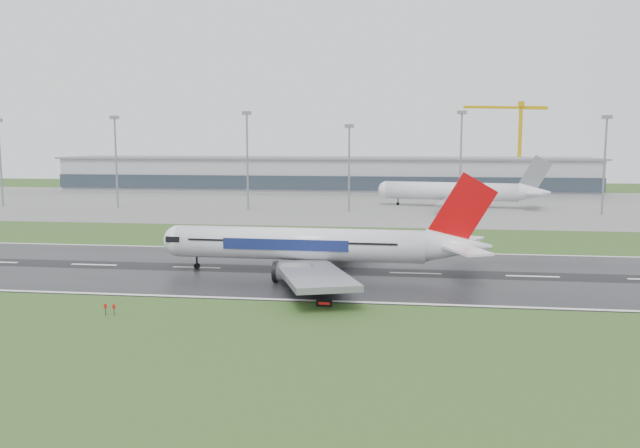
# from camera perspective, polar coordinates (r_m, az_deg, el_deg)

# --- Properties ---
(ground) EXTENTS (520.00, 520.00, 0.00)m
(ground) POSITION_cam_1_polar(r_m,az_deg,el_deg) (121.41, -10.85, -3.83)
(ground) COLOR #2A4A1B
(ground) RESTS_ON ground
(runway) EXTENTS (400.00, 45.00, 0.10)m
(runway) POSITION_cam_1_polar(r_m,az_deg,el_deg) (121.40, -10.85, -3.80)
(runway) COLOR black
(runway) RESTS_ON ground
(apron) EXTENTS (400.00, 130.00, 0.08)m
(apron) POSITION_cam_1_polar(r_m,az_deg,el_deg) (242.07, -1.51, 1.85)
(apron) COLOR slate
(apron) RESTS_ON ground
(terminal) EXTENTS (240.00, 36.00, 15.00)m
(terminal) POSITION_cam_1_polar(r_m,az_deg,el_deg) (300.77, 0.29, 4.35)
(terminal) COLOR #92969D
(terminal) RESTS_ON ground
(main_airliner) EXTENTS (59.86, 57.17, 17.18)m
(main_airliner) POSITION_cam_1_polar(r_m,az_deg,el_deg) (112.95, 0.16, -0.06)
(main_airliner) COLOR white
(main_airliner) RESTS_ON runway
(parked_airliner) EXTENTS (69.57, 66.21, 17.72)m
(parked_airliner) POSITION_cam_1_polar(r_m,az_deg,el_deg) (232.27, 12.12, 3.66)
(parked_airliner) COLOR silver
(parked_airliner) RESTS_ON apron
(tower_crane) EXTENTS (40.19, 16.16, 41.54)m
(tower_crane) POSITION_cam_1_polar(r_m,az_deg,el_deg) (317.34, 17.21, 6.58)
(tower_crane) COLOR #C09405
(tower_crane) RESTS_ON ground
(runway_sign) EXTENTS (2.29, 0.86, 1.04)m
(runway_sign) POSITION_cam_1_polar(r_m,az_deg,el_deg) (91.41, 0.38, -7.06)
(runway_sign) COLOR black
(runway_sign) RESTS_ON ground
(floodmast_0) EXTENTS (0.64, 0.64, 29.90)m
(floodmast_0) POSITION_cam_1_polar(r_m,az_deg,el_deg) (256.51, -26.37, 4.74)
(floodmast_0) COLOR gray
(floodmast_0) RESTS_ON ground
(floodmast_1) EXTENTS (0.64, 0.64, 30.62)m
(floodmast_1) POSITION_cam_1_polar(r_m,az_deg,el_deg) (235.17, -17.55, 5.08)
(floodmast_1) COLOR gray
(floodmast_1) RESTS_ON ground
(floodmast_2) EXTENTS (0.64, 0.64, 31.86)m
(floodmast_2) POSITION_cam_1_polar(r_m,az_deg,el_deg) (219.54, -6.43, 5.40)
(floodmast_2) COLOR gray
(floodmast_2) RESTS_ON ground
(floodmast_3) EXTENTS (0.64, 0.64, 27.51)m
(floodmast_3) POSITION_cam_1_polar(r_m,az_deg,el_deg) (213.96, 2.58, 4.80)
(floodmast_3) COLOR gray
(floodmast_3) RESTS_ON ground
(floodmast_4) EXTENTS (0.64, 0.64, 31.66)m
(floodmast_4) POSITION_cam_1_polar(r_m,az_deg,el_deg) (213.79, 12.30, 5.20)
(floodmast_4) COLOR gray
(floodmast_4) RESTS_ON ground
(floodmast_5) EXTENTS (0.64, 0.64, 30.00)m
(floodmast_5) POSITION_cam_1_polar(r_m,az_deg,el_deg) (221.88, 23.80, 4.60)
(floodmast_5) COLOR gray
(floodmast_5) RESTS_ON ground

